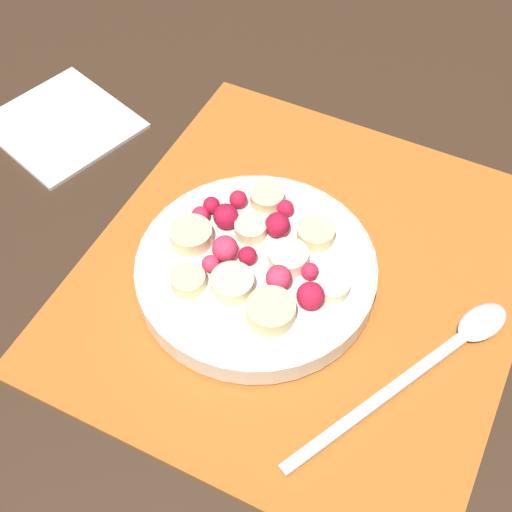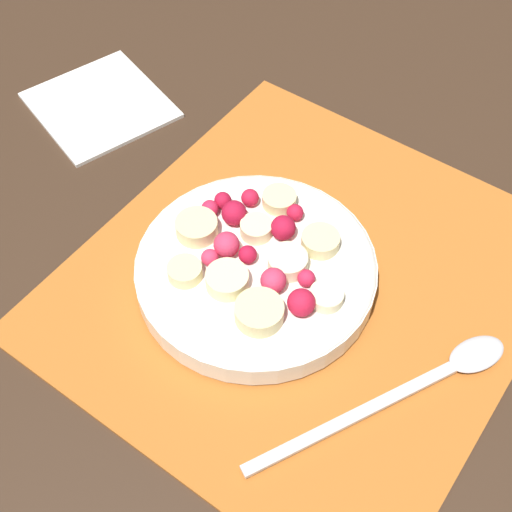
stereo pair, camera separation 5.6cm
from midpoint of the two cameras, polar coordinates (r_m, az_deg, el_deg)
The scene contains 5 objects.
ground_plane at distance 0.60m, azimuth 6.62°, elevation -2.33°, with size 3.00×3.00×0.00m, color #382619.
placemat at distance 0.59m, azimuth 6.64°, elevation -2.16°, with size 0.38×0.35×0.01m.
fruit_bowl at distance 0.58m, azimuth 2.80°, elevation -1.07°, with size 0.20×0.20×0.05m.
spoon at distance 0.56m, azimuth 16.69°, elevation -9.49°, with size 0.21×0.12×0.01m.
napkin at distance 0.75m, azimuth -10.27°, elevation 11.80°, with size 0.15×0.16×0.01m.
Camera 2 is at (0.30, 0.17, 0.49)m, focal length 50.00 mm.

